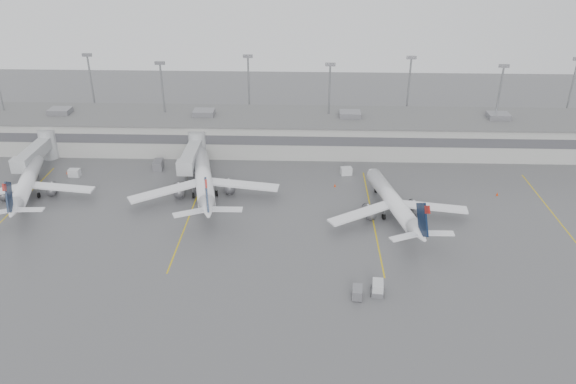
{
  "coord_description": "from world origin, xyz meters",
  "views": [
    {
      "loc": [
        4.61,
        -69.94,
        52.58
      ],
      "look_at": [
        1.38,
        24.0,
        5.0
      ],
      "focal_mm": 35.0,
      "sensor_mm": 36.0,
      "label": 1
    }
  ],
  "objects_px": {
    "jet_mid_left": "(204,180)",
    "jet_far_left": "(26,184)",
    "jet_mid_right": "(395,203)",
    "baggage_tug": "(378,289)"
  },
  "relations": [
    {
      "from": "jet_mid_left",
      "to": "jet_mid_right",
      "type": "height_order",
      "value": "jet_mid_left"
    },
    {
      "from": "jet_mid_left",
      "to": "jet_mid_right",
      "type": "distance_m",
      "value": 38.25
    },
    {
      "from": "jet_far_left",
      "to": "jet_mid_left",
      "type": "xyz_separation_m",
      "value": [
        35.72,
        2.19,
        0.38
      ]
    },
    {
      "from": "jet_far_left",
      "to": "jet_mid_right",
      "type": "distance_m",
      "value": 73.39
    },
    {
      "from": "jet_mid_left",
      "to": "jet_far_left",
      "type": "bearing_deg",
      "value": 170.8
    },
    {
      "from": "jet_mid_right",
      "to": "baggage_tug",
      "type": "xyz_separation_m",
      "value": [
        -5.61,
        -23.85,
        -2.32
      ]
    },
    {
      "from": "jet_mid_left",
      "to": "jet_mid_right",
      "type": "bearing_deg",
      "value": -24.34
    },
    {
      "from": "jet_far_left",
      "to": "jet_mid_right",
      "type": "xyz_separation_m",
      "value": [
        73.18,
        -5.52,
        0.05
      ]
    },
    {
      "from": "jet_far_left",
      "to": "jet_mid_right",
      "type": "height_order",
      "value": "jet_mid_right"
    },
    {
      "from": "jet_mid_left",
      "to": "baggage_tug",
      "type": "relative_size",
      "value": 10.49
    }
  ]
}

